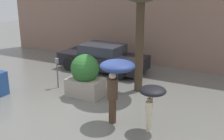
{
  "coord_description": "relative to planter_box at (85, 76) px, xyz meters",
  "views": [
    {
      "loc": [
        4.84,
        -6.9,
        4.02
      ],
      "look_at": [
        0.33,
        1.6,
        1.05
      ],
      "focal_mm": 45.0,
      "sensor_mm": 36.0,
      "label": 1
    }
  ],
  "objects": [
    {
      "name": "planter_box",
      "position": [
        0.0,
        0.0,
        0.0
      ],
      "size": [
        1.3,
        1.05,
        1.59
      ],
      "color": "#9E9384",
      "rests_on": "ground"
    },
    {
      "name": "ground_plane",
      "position": [
        0.61,
        -1.26,
        -0.77
      ],
      "size": [
        40.0,
        40.0,
        0.0
      ],
      "primitive_type": "plane",
      "color": "slate"
    },
    {
      "name": "parked_car_near",
      "position": [
        -1.05,
        3.12,
        -0.17
      ],
      "size": [
        4.27,
        2.04,
        1.28
      ],
      "rotation": [
        0.0,
        0.0,
        1.54
      ],
      "color": "black",
      "rests_on": "ground"
    },
    {
      "name": "person_adult",
      "position": [
        1.95,
        -1.33,
        0.77
      ],
      "size": [
        1.02,
        1.02,
        1.94
      ],
      "rotation": [
        0.0,
        0.0,
        0.69
      ],
      "color": "#473323",
      "rests_on": "ground"
    },
    {
      "name": "parking_meter",
      "position": [
        -1.46,
        0.2,
        0.1
      ],
      "size": [
        0.14,
        0.14,
        1.22
      ],
      "color": "#595B60",
      "rests_on": "ground"
    },
    {
      "name": "person_child",
      "position": [
        3.06,
        -1.31,
        0.32
      ],
      "size": [
        0.76,
        0.76,
        1.33
      ],
      "rotation": [
        0.0,
        0.0,
        0.99
      ],
      "color": "beige",
      "rests_on": "ground"
    },
    {
      "name": "building_facade",
      "position": [
        0.61,
        5.24,
        2.23
      ],
      "size": [
        18.0,
        0.3,
        6.0
      ],
      "color": "#8C6B5B",
      "rests_on": "ground"
    }
  ]
}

